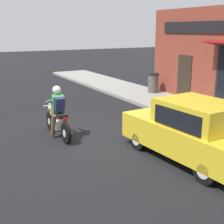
{
  "coord_description": "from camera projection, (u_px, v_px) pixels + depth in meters",
  "views": [
    {
      "loc": [
        -3.86,
        -8.61,
        3.27
      ],
      "look_at": [
        0.37,
        -1.01,
        0.95
      ],
      "focal_mm": 50.0,
      "sensor_mm": 36.0,
      "label": 1
    }
  ],
  "objects": [
    {
      "name": "ground_plane",
      "position": [
        86.0,
        135.0,
        9.93
      ],
      "size": [
        80.0,
        80.0,
        0.0
      ],
      "primitive_type": "plane",
      "color": "black"
    },
    {
      "name": "sidewalk_curb",
      "position": [
        155.0,
        99.0,
        14.76
      ],
      "size": [
        2.6,
        22.0,
        0.14
      ],
      "primitive_type": "cube",
      "color": "gray",
      "rests_on": "ground"
    },
    {
      "name": "motorcycle_with_rider",
      "position": [
        58.0,
        116.0,
        9.63
      ],
      "size": [
        0.56,
        2.02,
        1.62
      ],
      "color": "black",
      "rests_on": "ground"
    },
    {
      "name": "car_hatchback",
      "position": [
        191.0,
        131.0,
        7.92
      ],
      "size": [
        1.86,
        3.87,
        1.57
      ],
      "color": "black",
      "rests_on": "ground"
    },
    {
      "name": "trash_bin",
      "position": [
        153.0,
        83.0,
        15.83
      ],
      "size": [
        0.56,
        0.56,
        0.98
      ],
      "color": "#514C47",
      "rests_on": "sidewalk_curb"
    }
  ]
}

